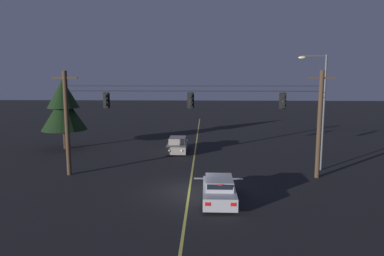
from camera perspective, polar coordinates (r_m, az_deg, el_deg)
The scene contains 11 objects.
ground_plane at distance 21.99m, azimuth -0.43°, elevation -10.19°, with size 180.00×180.00×0.00m, color black.
lane_centre_stripe at distance 30.87m, azimuth 0.36°, elevation -4.81°, with size 0.14×60.00×0.01m, color #D1C64C.
stop_bar_paint at distance 24.49m, azimuth 4.35°, elevation -8.28°, with size 3.40×0.36×0.01m, color silver.
signal_span_assembly at distance 24.28m, azimuth -0.09°, elevation 0.95°, with size 19.50×0.32×7.45m.
traffic_light_leftmost at distance 25.09m, azimuth -13.96°, elevation 4.42°, with size 0.48×0.41×1.22m.
traffic_light_left_inner at distance 24.13m, azimuth -0.24°, elevation 4.53°, with size 0.48×0.41×1.22m.
traffic_light_centre at distance 24.69m, azimuth 14.72°, elevation 4.34°, with size 0.48×0.41×1.22m.
car_waiting_near_lane at distance 20.01m, azimuth 4.43°, elevation -10.12°, with size 1.80×4.33×1.39m.
car_oncoming_lead at distance 33.03m, azimuth -2.39°, elevation -2.82°, with size 1.80×4.42×1.39m.
street_lamp_corner at distance 27.53m, azimuth 20.27°, elevation 3.94°, with size 2.11×0.30×8.64m.
tree_verge_near at distance 36.25m, azimuth -20.32°, elevation 3.24°, with size 4.35×4.35×6.89m.
Camera 1 is at (0.97, -20.85, 6.90)m, focal length 32.52 mm.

